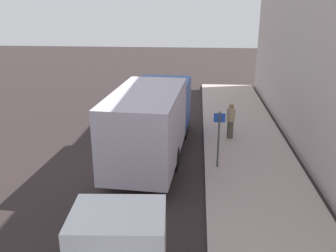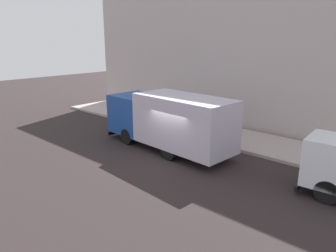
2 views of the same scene
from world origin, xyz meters
name	(u,v)px [view 2 (image 2 of 2)]	position (x,y,z in m)	size (l,w,h in m)	color
ground	(175,158)	(0.00, 0.00, 0.00)	(80.00, 80.00, 0.00)	#2C2423
sidewalk	(226,136)	(4.93, 0.00, 0.09)	(3.85, 30.00, 0.17)	#B4A29E
building_facade	(249,52)	(7.35, 0.00, 5.23)	(0.50, 30.00, 10.45)	#BEAFAC
large_utility_truck	(168,120)	(0.76, 1.18, 1.74)	(3.05, 8.39, 3.17)	#1C469A
pedestrian_walking	(180,115)	(4.24, 3.22, 1.07)	(0.55, 0.55, 1.71)	brown
street_sign_post	(214,118)	(3.49, -0.03, 1.53)	(0.44, 0.08, 2.28)	#4C5156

